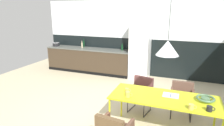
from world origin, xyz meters
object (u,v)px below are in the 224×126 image
(refrigerator_column, at_px, (140,50))
(dining_table, at_px, (164,99))
(mug_tall_blue, at_px, (127,91))
(cooking_pot, at_px, (56,44))
(armchair_corner_seat, at_px, (141,90))
(armchair_far_side, at_px, (182,94))
(bottle_spice_small, at_px, (122,48))
(mug_white_ceramic, at_px, (128,94))
(fruit_bowl, at_px, (205,99))
(bottle_oil_tall, at_px, (84,44))
(mug_dark_espresso, at_px, (210,109))
(open_book, at_px, (171,95))
(bottle_wine_green, at_px, (82,45))
(mug_glass_clear, at_px, (191,107))
(pendant_lamp_over_table_near, at_px, (168,48))

(refrigerator_column, relative_size, dining_table, 1.04)
(mug_tall_blue, xyz_separation_m, cooking_pot, (-3.85, 3.06, 0.16))
(armchair_corner_seat, bearing_deg, mug_tall_blue, 95.80)
(armchair_far_side, relative_size, bottle_spice_small, 3.07)
(armchair_far_side, bearing_deg, cooking_pot, -25.57)
(refrigerator_column, distance_m, mug_white_ceramic, 3.30)
(mug_white_ceramic, xyz_separation_m, cooking_pot, (-3.92, 3.24, 0.16))
(fruit_bowl, bearing_deg, cooking_pot, 150.72)
(refrigerator_column, bearing_deg, bottle_oil_tall, 174.32)
(mug_dark_espresso, bearing_deg, fruit_bowl, 94.96)
(refrigerator_column, relative_size, armchair_far_side, 2.66)
(armchair_far_side, bearing_deg, open_book, 73.73)
(open_book, bearing_deg, armchair_corner_seat, 135.69)
(bottle_spice_small, bearing_deg, fruit_bowl, -50.64)
(dining_table, xyz_separation_m, bottle_wine_green, (-3.37, 3.05, 0.28))
(armchair_corner_seat, bearing_deg, mug_white_ceramic, 100.59)
(mug_glass_clear, bearing_deg, dining_table, 145.09)
(bottle_spice_small, distance_m, bottle_oil_tall, 1.60)
(refrigerator_column, relative_size, mug_dark_espresso, 15.56)
(armchair_corner_seat, bearing_deg, armchair_far_side, -161.60)
(armchair_far_side, distance_m, mug_dark_espresso, 1.25)
(armchair_corner_seat, distance_m, armchair_far_side, 0.89)
(dining_table, bearing_deg, bottle_oil_tall, 136.33)
(armchair_corner_seat, bearing_deg, dining_table, 138.81)
(open_book, distance_m, cooking_pot, 5.47)
(dining_table, height_order, armchair_corner_seat, armchair_corner_seat)
(mug_dark_espresso, xyz_separation_m, bottle_wine_green, (-4.08, 3.32, 0.20))
(open_book, height_order, mug_white_ceramic, mug_white_ceramic)
(armchair_far_side, bearing_deg, mug_dark_espresso, 107.79)
(refrigerator_column, height_order, armchair_corner_seat, refrigerator_column)
(cooking_pot, relative_size, bottle_wine_green, 1.00)
(fruit_bowl, bearing_deg, open_book, 178.49)
(refrigerator_column, height_order, bottle_spice_small, refrigerator_column)
(armchair_corner_seat, distance_m, cooking_pot, 4.56)
(armchair_corner_seat, distance_m, mug_tall_blue, 0.89)
(fruit_bowl, distance_m, mug_tall_blue, 1.36)
(refrigerator_column, xyz_separation_m, bottle_wine_green, (-2.24, 0.03, 0.01))
(armchair_corner_seat, height_order, mug_tall_blue, mug_tall_blue)
(armchair_far_side, relative_size, pendant_lamp_over_table_near, 0.71)
(mug_dark_espresso, bearing_deg, mug_glass_clear, -170.69)
(mug_white_ceramic, bearing_deg, dining_table, 21.02)
(mug_glass_clear, xyz_separation_m, bottle_oil_tall, (-3.85, 3.56, 0.22))
(fruit_bowl, xyz_separation_m, bottle_oil_tall, (-4.08, 3.15, 0.22))
(mug_dark_espresso, bearing_deg, pendant_lamp_over_table_near, 159.57)
(pendant_lamp_over_table_near, bearing_deg, armchair_corner_seat, 126.35)
(armchair_corner_seat, distance_m, bottle_wine_green, 3.64)
(open_book, bearing_deg, mug_tall_blue, -168.14)
(pendant_lamp_over_table_near, bearing_deg, mug_white_ceramic, -159.52)
(fruit_bowl, xyz_separation_m, open_book, (-0.57, 0.02, -0.04))
(mug_glass_clear, xyz_separation_m, bottle_wine_green, (-3.82, 3.37, 0.19))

